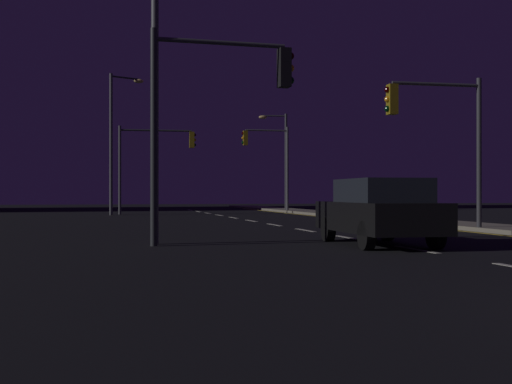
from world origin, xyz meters
TOP-DOWN VIEW (x-y plane):
  - ground_plane at (0.00, 17.50)m, footprint 112.00×112.00m
  - sidewalk_right at (6.19, 17.50)m, footprint 2.29×77.00m
  - lane_markings_center at (0.00, 21.00)m, footprint 0.14×50.00m
  - lane_edge_line at (4.79, 22.50)m, footprint 0.14×53.00m
  - car at (-0.26, 10.42)m, footprint 2.00×4.47m
  - traffic_light_near_left at (3.83, 15.19)m, footprint 3.33×0.35m
  - traffic_light_near_right at (-3.41, 35.76)m, footprint 4.52×0.52m
  - traffic_light_far_center at (4.33, 38.88)m, footprint 3.17×0.35m
  - traffic_light_mid_left at (-3.96, 11.41)m, footprint 3.52×0.36m
  - street_lamp_median at (5.76, 40.81)m, footprint 1.97×0.48m
  - street_lamp_across_street at (-5.64, 34.71)m, footprint 1.95×1.01m
  - street_lamp_corner at (-5.27, 11.72)m, footprint 1.15×1.40m

SIDE VIEW (x-z plane):
  - ground_plane at x=0.00m, z-range 0.00..0.00m
  - lane_edge_line at x=4.79m, z-range 0.00..0.01m
  - lane_markings_center at x=0.00m, z-range 0.00..0.01m
  - sidewalk_right at x=6.19m, z-range 0.00..0.14m
  - car at x=-0.26m, z-range 0.04..1.61m
  - traffic_light_near_left at x=3.83m, z-range 1.11..5.93m
  - traffic_light_mid_left at x=-3.96m, z-range 1.03..6.11m
  - traffic_light_near_right at x=-3.41m, z-range 1.10..6.29m
  - traffic_light_far_center at x=4.33m, z-range 1.22..6.71m
  - street_lamp_median at x=5.76m, z-range 0.85..7.46m
  - street_lamp_corner at x=-5.27m, z-range 0.73..8.66m
  - street_lamp_across_street at x=-5.64m, z-range 0.77..8.76m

